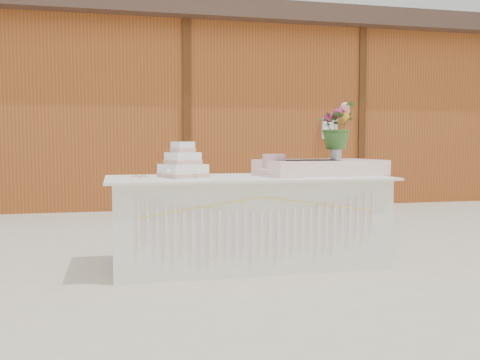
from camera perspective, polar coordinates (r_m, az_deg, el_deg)
The scene contains 9 objects.
ground at distance 4.71m, azimuth 0.84°, elevation -9.02°, with size 80.00×80.00×0.00m, color beige.
barn at distance 10.53m, azimuth -7.21°, elevation 7.32°, with size 12.60×4.60×3.30m.
cake_table at distance 4.64m, azimuth 0.86°, elevation -4.36°, with size 2.40×1.00×0.77m.
wedding_cake at distance 4.54m, azimuth -6.11°, elevation 1.59°, with size 0.44×0.44×0.30m.
pink_cake_stand at distance 4.69m, azimuth 3.65°, elevation 1.74°, with size 0.27×0.27×0.19m.
satin_runner at distance 4.89m, azimuth 8.50°, elevation 1.34°, with size 1.08×0.63×0.14m, color #FFD5CD.
flower_vase at distance 5.00m, azimuth 10.18°, elevation 2.99°, with size 0.11×0.11×0.14m, color #B7B7BC.
bouquet at distance 5.01m, azimuth 10.22°, elevation 6.25°, with size 0.38×0.33×0.43m, color #376327.
loose_flowers at distance 4.56m, azimuth -11.15°, elevation 0.39°, with size 0.16×0.38×0.02m, color pink, non-canonical shape.
Camera 1 is at (-1.12, -4.45, 1.06)m, focal length 40.00 mm.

